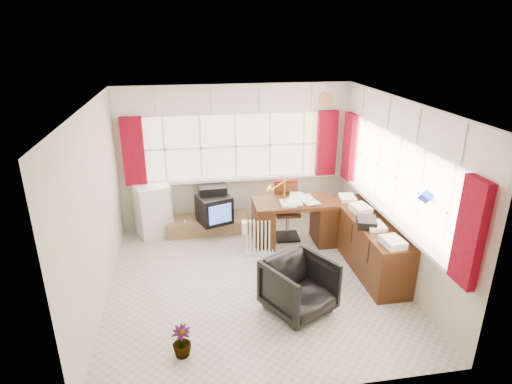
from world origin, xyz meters
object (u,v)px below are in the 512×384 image
(mini_fridge, at_px, (153,210))
(credenza, at_px, (367,241))
(desk_lamp, at_px, (285,187))
(office_chair, at_px, (299,286))
(crt_tv, at_px, (214,209))
(task_chair, at_px, (286,208))
(radiator, at_px, (258,241))
(tv_bench, at_px, (208,225))
(desk, at_px, (294,220))

(mini_fridge, bearing_deg, credenza, -26.55)
(desk_lamp, height_order, office_chair, desk_lamp)
(crt_tv, relative_size, mini_fridge, 0.72)
(office_chair, bearing_deg, credenza, 6.85)
(desk_lamp, bearing_deg, office_chair, -96.20)
(task_chair, bearing_deg, office_chair, -98.82)
(task_chair, relative_size, crt_tv, 1.50)
(office_chair, xyz_separation_m, radiator, (-0.27, 1.47, -0.11))
(desk_lamp, relative_size, radiator, 0.71)
(office_chair, height_order, tv_bench, office_chair)
(credenza, bearing_deg, task_chair, 129.49)
(tv_bench, bearing_deg, desk, -26.37)
(desk_lamp, xyz_separation_m, office_chair, (-0.18, -1.66, -0.70))
(task_chair, height_order, mini_fridge, task_chair)
(task_chair, xyz_separation_m, mini_fridge, (-2.24, 0.44, -0.07))
(task_chair, distance_m, crt_tv, 1.22)
(desk_lamp, xyz_separation_m, mini_fridge, (-2.10, 0.86, -0.60))
(desk_lamp, relative_size, tv_bench, 0.30)
(task_chair, xyz_separation_m, crt_tv, (-1.21, 0.20, -0.03))
(credenza, distance_m, crt_tv, 2.56)
(task_chair, relative_size, mini_fridge, 1.08)
(desk_lamp, relative_size, credenza, 0.21)
(radiator, distance_m, crt_tv, 1.05)
(office_chair, bearing_deg, desk_lamp, 54.94)
(desk, distance_m, crt_tv, 1.36)
(task_chair, bearing_deg, radiator, -134.16)
(task_chair, bearing_deg, credenza, -50.51)
(tv_bench, xyz_separation_m, crt_tv, (0.12, -0.16, 0.36))
(office_chair, bearing_deg, tv_bench, 83.40)
(desk, height_order, tv_bench, desk)
(desk_lamp, bearing_deg, tv_bench, 146.63)
(radiator, relative_size, mini_fridge, 0.66)
(desk_lamp, height_order, credenza, desk_lamp)
(office_chair, relative_size, radiator, 1.30)
(desk, bearing_deg, desk_lamp, -153.55)
(radiator, height_order, credenza, credenza)
(crt_tv, distance_m, mini_fridge, 1.07)
(task_chair, relative_size, office_chair, 1.26)
(task_chair, xyz_separation_m, office_chair, (-0.32, -2.08, -0.16))
(desk, height_order, task_chair, task_chair)
(desk, xyz_separation_m, radiator, (-0.65, -0.29, -0.18))
(crt_tv, bearing_deg, tv_bench, 126.08)
(desk, relative_size, desk_lamp, 3.15)
(office_chair, height_order, radiator, office_chair)
(office_chair, bearing_deg, crt_tv, 82.30)
(task_chair, relative_size, credenza, 0.48)
(desk, xyz_separation_m, task_chair, (-0.05, 0.32, 0.09))
(desk_lamp, height_order, crt_tv, desk_lamp)
(radiator, distance_m, tv_bench, 1.22)
(credenza, height_order, tv_bench, credenza)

